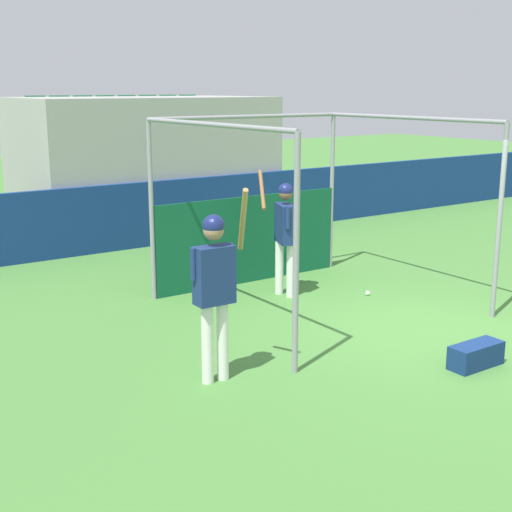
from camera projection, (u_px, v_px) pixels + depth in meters
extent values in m
plane|color=#477F38|center=(429.00, 330.00, 9.59)|extent=(60.00, 60.00, 0.00)
cube|color=navy|center=(180.00, 211.00, 14.94)|extent=(24.00, 0.12, 1.33)
cube|color=#9E9E99|center=(144.00, 164.00, 16.08)|extent=(5.40, 3.20, 2.98)
cube|color=#1E6B3D|center=(83.00, 181.00, 14.08)|extent=(0.45, 0.40, 0.10)
cube|color=#1E6B3D|center=(79.00, 169.00, 14.17)|extent=(0.45, 0.06, 0.40)
cube|color=#1E6B3D|center=(109.00, 179.00, 14.38)|extent=(0.45, 0.40, 0.10)
cube|color=#1E6B3D|center=(105.00, 167.00, 14.47)|extent=(0.45, 0.06, 0.40)
cube|color=#1E6B3D|center=(134.00, 177.00, 14.69)|extent=(0.45, 0.40, 0.10)
cube|color=#1E6B3D|center=(129.00, 165.00, 14.78)|extent=(0.45, 0.06, 0.40)
cube|color=#1E6B3D|center=(158.00, 175.00, 14.99)|extent=(0.45, 0.40, 0.10)
cube|color=#1E6B3D|center=(153.00, 164.00, 15.08)|extent=(0.45, 0.06, 0.40)
cube|color=#1E6B3D|center=(181.00, 174.00, 15.29)|extent=(0.45, 0.40, 0.10)
cube|color=#1E6B3D|center=(176.00, 162.00, 15.39)|extent=(0.45, 0.06, 0.40)
cube|color=#1E6B3D|center=(203.00, 172.00, 15.60)|extent=(0.45, 0.40, 0.10)
cube|color=#1E6B3D|center=(198.00, 161.00, 15.69)|extent=(0.45, 0.06, 0.40)
cube|color=#1E6B3D|center=(224.00, 170.00, 15.90)|extent=(0.45, 0.40, 0.10)
cube|color=#1E6B3D|center=(219.00, 159.00, 16.00)|extent=(0.45, 0.06, 0.40)
cube|color=#1E6B3D|center=(244.00, 169.00, 16.21)|extent=(0.45, 0.40, 0.10)
cube|color=#1E6B3D|center=(240.00, 158.00, 16.30)|extent=(0.45, 0.06, 0.40)
cube|color=#1E6B3D|center=(67.00, 158.00, 14.62)|extent=(0.45, 0.40, 0.10)
cube|color=#1E6B3D|center=(63.00, 146.00, 14.71)|extent=(0.45, 0.06, 0.40)
cube|color=#1E6B3D|center=(92.00, 156.00, 14.93)|extent=(0.45, 0.40, 0.10)
cube|color=#1E6B3D|center=(89.00, 145.00, 15.02)|extent=(0.45, 0.06, 0.40)
cube|color=#1E6B3D|center=(117.00, 155.00, 15.23)|extent=(0.45, 0.40, 0.10)
cube|color=#1E6B3D|center=(113.00, 143.00, 15.32)|extent=(0.45, 0.06, 0.40)
cube|color=#1E6B3D|center=(140.00, 153.00, 15.54)|extent=(0.45, 0.40, 0.10)
cube|color=#1E6B3D|center=(136.00, 142.00, 15.63)|extent=(0.45, 0.06, 0.40)
cube|color=#1E6B3D|center=(163.00, 152.00, 15.84)|extent=(0.45, 0.40, 0.10)
cube|color=#1E6B3D|center=(159.00, 141.00, 15.93)|extent=(0.45, 0.06, 0.40)
cube|color=#1E6B3D|center=(184.00, 151.00, 16.15)|extent=(0.45, 0.40, 0.10)
cube|color=#1E6B3D|center=(180.00, 140.00, 16.24)|extent=(0.45, 0.06, 0.40)
cube|color=#1E6B3D|center=(205.00, 150.00, 16.45)|extent=(0.45, 0.40, 0.10)
cube|color=#1E6B3D|center=(201.00, 139.00, 16.54)|extent=(0.45, 0.06, 0.40)
cube|color=#1E6B3D|center=(225.00, 149.00, 16.76)|extent=(0.45, 0.40, 0.10)
cube|color=#1E6B3D|center=(221.00, 138.00, 16.85)|extent=(0.45, 0.06, 0.40)
cube|color=#1E6B3D|center=(52.00, 136.00, 15.17)|extent=(0.45, 0.40, 0.10)
cube|color=#1E6B3D|center=(49.00, 125.00, 15.26)|extent=(0.45, 0.06, 0.40)
cube|color=#1E6B3D|center=(77.00, 135.00, 15.48)|extent=(0.45, 0.40, 0.10)
cube|color=#1E6B3D|center=(74.00, 124.00, 15.57)|extent=(0.45, 0.06, 0.40)
cube|color=#1E6B3D|center=(101.00, 134.00, 15.78)|extent=(0.45, 0.40, 0.10)
cube|color=#1E6B3D|center=(97.00, 123.00, 15.87)|extent=(0.45, 0.06, 0.40)
cube|color=#1E6B3D|center=(124.00, 133.00, 16.09)|extent=(0.45, 0.40, 0.10)
cube|color=#1E6B3D|center=(120.00, 122.00, 16.18)|extent=(0.45, 0.06, 0.40)
cube|color=#1E6B3D|center=(146.00, 132.00, 16.39)|extent=(0.45, 0.40, 0.10)
cube|color=#1E6B3D|center=(142.00, 122.00, 16.48)|extent=(0.45, 0.06, 0.40)
cube|color=#1E6B3D|center=(167.00, 131.00, 16.69)|extent=(0.45, 0.40, 0.10)
cube|color=#1E6B3D|center=(163.00, 121.00, 16.79)|extent=(0.45, 0.06, 0.40)
cube|color=#1E6B3D|center=(188.00, 131.00, 17.00)|extent=(0.45, 0.40, 0.10)
cube|color=#1E6B3D|center=(184.00, 121.00, 17.09)|extent=(0.45, 0.06, 0.40)
cube|color=#1E6B3D|center=(208.00, 130.00, 17.30)|extent=(0.45, 0.40, 0.10)
cube|color=#1E6B3D|center=(204.00, 120.00, 17.39)|extent=(0.45, 0.06, 0.40)
cube|color=#1E6B3D|center=(39.00, 116.00, 15.72)|extent=(0.45, 0.40, 0.10)
cube|color=#1E6B3D|center=(36.00, 105.00, 15.81)|extent=(0.45, 0.06, 0.40)
cube|color=#1E6B3D|center=(63.00, 115.00, 16.02)|extent=(0.45, 0.40, 0.10)
cube|color=#1E6B3D|center=(60.00, 104.00, 16.11)|extent=(0.45, 0.06, 0.40)
cube|color=#1E6B3D|center=(86.00, 114.00, 16.33)|extent=(0.45, 0.40, 0.10)
cube|color=#1E6B3D|center=(83.00, 104.00, 16.42)|extent=(0.45, 0.06, 0.40)
cube|color=#1E6B3D|center=(109.00, 114.00, 16.63)|extent=(0.45, 0.40, 0.10)
cube|color=#1E6B3D|center=(105.00, 104.00, 16.72)|extent=(0.45, 0.06, 0.40)
cube|color=#1E6B3D|center=(130.00, 113.00, 16.94)|extent=(0.45, 0.40, 0.10)
cube|color=#1E6B3D|center=(127.00, 103.00, 17.03)|extent=(0.45, 0.06, 0.40)
cube|color=#1E6B3D|center=(151.00, 113.00, 17.24)|extent=(0.45, 0.40, 0.10)
cube|color=#1E6B3D|center=(148.00, 103.00, 17.33)|extent=(0.45, 0.06, 0.40)
cube|color=#1E6B3D|center=(171.00, 113.00, 17.55)|extent=(0.45, 0.40, 0.10)
cube|color=#1E6B3D|center=(168.00, 103.00, 17.64)|extent=(0.45, 0.06, 0.40)
cube|color=#1E6B3D|center=(191.00, 112.00, 17.85)|extent=(0.45, 0.40, 0.10)
cube|color=#1E6B3D|center=(187.00, 103.00, 17.94)|extent=(0.45, 0.06, 0.40)
cylinder|color=gray|center=(296.00, 257.00, 7.86)|extent=(0.07, 0.07, 2.73)
cylinder|color=gray|center=(499.00, 223.00, 9.83)|extent=(0.07, 0.07, 2.73)
cylinder|color=gray|center=(151.00, 212.00, 10.70)|extent=(0.07, 0.07, 2.73)
cylinder|color=gray|center=(332.00, 192.00, 12.66)|extent=(0.07, 0.07, 2.73)
cylinder|color=gray|center=(211.00, 124.00, 8.96)|extent=(0.06, 3.54, 0.06)
cylinder|color=gray|center=(409.00, 118.00, 10.93)|extent=(0.06, 3.54, 0.06)
cylinder|color=gray|center=(249.00, 117.00, 11.36)|extent=(3.55, 0.06, 0.06)
cube|color=#0F5133|center=(250.00, 239.00, 11.81)|extent=(3.48, 0.03, 1.45)
cylinder|color=white|center=(291.00, 271.00, 11.02)|extent=(0.17, 0.17, 0.85)
cylinder|color=white|center=(279.00, 268.00, 11.19)|extent=(0.17, 0.17, 0.85)
cube|color=navy|center=(285.00, 224.00, 10.93)|extent=(0.37, 0.52, 0.60)
sphere|color=brown|center=(286.00, 194.00, 10.83)|extent=(0.21, 0.21, 0.21)
sphere|color=navy|center=(286.00, 190.00, 10.82)|extent=(0.22, 0.22, 0.22)
cylinder|color=navy|center=(288.00, 218.00, 10.66)|extent=(0.09, 0.09, 0.33)
cylinder|color=navy|center=(278.00, 212.00, 11.13)|extent=(0.09, 0.09, 0.33)
cylinder|color=brown|center=(262.00, 190.00, 11.01)|extent=(0.42, 0.67, 0.54)
sphere|color=brown|center=(285.00, 205.00, 11.09)|extent=(0.08, 0.08, 0.08)
cylinder|color=white|center=(207.00, 344.00, 7.78)|extent=(0.13, 0.13, 0.90)
cylinder|color=white|center=(223.00, 341.00, 7.88)|extent=(0.13, 0.13, 0.90)
cube|color=navy|center=(214.00, 275.00, 7.65)|extent=(0.44, 0.23, 0.64)
sphere|color=#A37556|center=(213.00, 230.00, 7.54)|extent=(0.23, 0.23, 0.23)
sphere|color=navy|center=(213.00, 226.00, 7.53)|extent=(0.24, 0.24, 0.24)
cylinder|color=navy|center=(193.00, 264.00, 7.53)|extent=(0.07, 0.07, 0.35)
cylinder|color=navy|center=(230.00, 259.00, 7.77)|extent=(0.07, 0.07, 0.35)
cylinder|color=#AD7F4C|center=(243.00, 220.00, 7.71)|extent=(0.31, 0.53, 0.77)
sphere|color=#AD7F4C|center=(220.00, 254.00, 7.76)|extent=(0.08, 0.08, 0.08)
cube|color=navy|center=(476.00, 355.00, 8.31)|extent=(0.70, 0.28, 0.28)
sphere|color=white|center=(368.00, 293.00, 11.18)|extent=(0.07, 0.07, 0.07)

